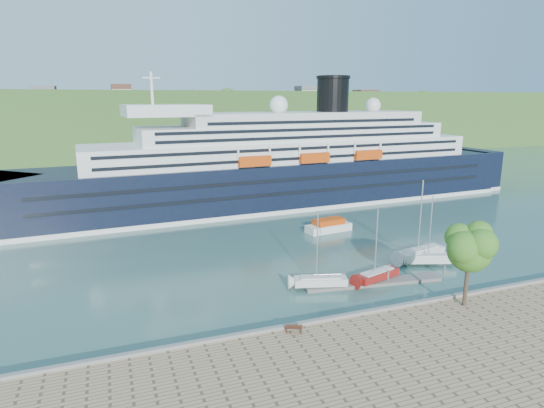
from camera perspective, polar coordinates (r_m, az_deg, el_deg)
The scene contains 12 objects.
ground at distance 48.82m, azimuth 15.58°, elevation -13.32°, with size 400.00×400.00×0.00m, color #325A54.
far_hillside at distance 182.26m, azimuth -11.87°, elevation 9.90°, with size 400.00×50.00×24.00m, color #2B4E1F.
quay_coping at distance 48.18m, azimuth 15.80°, elevation -12.18°, with size 220.00×0.50×0.30m, color slate.
cruise_ship at distance 91.75m, azimuth 0.85°, elevation 7.88°, with size 115.56×16.83×25.95m, color black, non-canonical shape.
park_bench at distance 41.85m, azimuth 2.78°, elevation -15.21°, with size 1.52×0.62×0.97m, color #411F12, non-canonical shape.
promenade_tree at distance 49.03m, azimuth 23.44°, elevation -6.57°, with size 5.71×5.71×9.46m, color #2E691B, non-canonical shape.
floating_pontoon at distance 55.62m, azimuth 12.59°, elevation -9.57°, with size 16.79×2.05×0.37m, color gray, non-canonical shape.
sailboat_white_near at distance 51.94m, azimuth 6.20°, elevation -6.08°, with size 6.69×1.86×8.65m, color silver, non-canonical shape.
sailboat_red at distance 54.85m, azimuth 13.24°, elevation -5.35°, with size 6.65×1.85×8.59m, color maroon, non-canonical shape.
sailboat_white_far at distance 63.42m, azimuth 18.41°, elevation -2.24°, with size 8.17×2.27×10.55m, color silver, non-canonical shape.
tender_launch at distance 75.13m, azimuth 7.12°, elevation -2.64°, with size 7.75×2.65×2.14m, color #CA410B, non-canonical shape.
sailboat_extra at distance 62.30m, azimuth 19.62°, elevation -3.43°, with size 6.83×1.90×8.82m, color silver, non-canonical shape.
Camera 1 is at (-26.39, -35.10, 21.33)m, focal length 30.00 mm.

